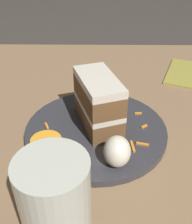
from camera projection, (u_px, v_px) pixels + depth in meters
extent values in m
plane|color=#38332D|center=(112.00, 140.00, 0.53)|extent=(6.00, 6.00, 0.00)
cube|color=#846647|center=(113.00, 133.00, 0.52)|extent=(0.91, 0.93, 0.03)
cylinder|color=#333338|center=(96.00, 130.00, 0.49)|extent=(0.26, 0.26, 0.01)
cube|color=brown|center=(98.00, 116.00, 0.49)|extent=(0.13, 0.09, 0.04)
cube|color=silver|center=(98.00, 105.00, 0.47)|extent=(0.13, 0.09, 0.01)
cube|color=brown|center=(98.00, 94.00, 0.46)|extent=(0.13, 0.09, 0.04)
cube|color=silver|center=(98.00, 81.00, 0.45)|extent=(0.13, 0.09, 0.01)
ellipsoid|color=silver|center=(116.00, 151.00, 0.40)|extent=(0.05, 0.04, 0.05)
cylinder|color=orange|center=(46.00, 140.00, 0.45)|extent=(0.05, 0.05, 0.00)
cube|color=orange|center=(144.00, 126.00, 0.49)|extent=(0.01, 0.01, 0.00)
cube|color=orange|center=(138.00, 113.00, 0.52)|extent=(0.00, 0.01, 0.00)
cube|color=orange|center=(133.00, 146.00, 0.44)|extent=(0.03, 0.01, 0.00)
cube|color=orange|center=(47.00, 126.00, 0.49)|extent=(0.02, 0.01, 0.00)
cube|color=orange|center=(115.00, 104.00, 0.55)|extent=(0.03, 0.01, 0.00)
cube|color=orange|center=(142.00, 144.00, 0.44)|extent=(0.01, 0.02, 0.00)
cylinder|color=beige|center=(56.00, 206.00, 0.29)|extent=(0.08, 0.08, 0.13)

